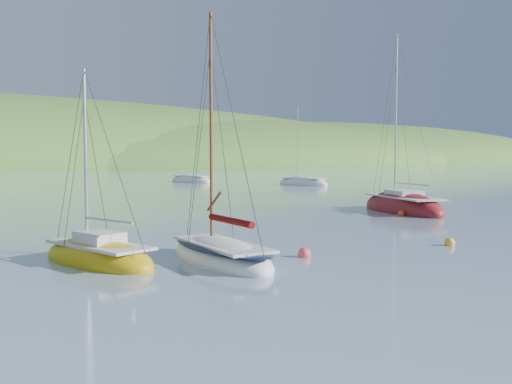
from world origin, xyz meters
TOP-DOWN VIEW (x-y plane):
  - ground at (0.00, 0.00)m, footprint 700.00×700.00m
  - daysailer_white at (-4.97, 2.92)m, footprint 2.85×6.48m
  - sloop_red at (14.79, 11.32)m, footprint 5.89×9.41m
  - sailboat_yellow at (-8.66, 5.29)m, footprint 3.52×6.10m
  - distant_sloop_b at (23.65, 57.18)m, footprint 4.35×8.08m
  - distant_sloop_d at (31.49, 41.70)m, footprint 4.07×8.01m
  - mooring_buoys at (1.42, 5.23)m, footprint 20.19×9.58m

SIDE VIEW (x-z plane):
  - ground at x=0.00m, z-range 0.00..0.00m
  - mooring_buoys at x=1.42m, z-range -0.12..0.36m
  - sailboat_yellow at x=-8.66m, z-range -3.63..3.98m
  - distant_sloop_b at x=23.65m, z-range -5.28..5.65m
  - distant_sloop_d at x=31.49m, z-range -5.27..5.64m
  - daysailer_white at x=-4.97m, z-range -4.62..5.06m
  - sloop_red at x=14.79m, z-range -6.34..6.82m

